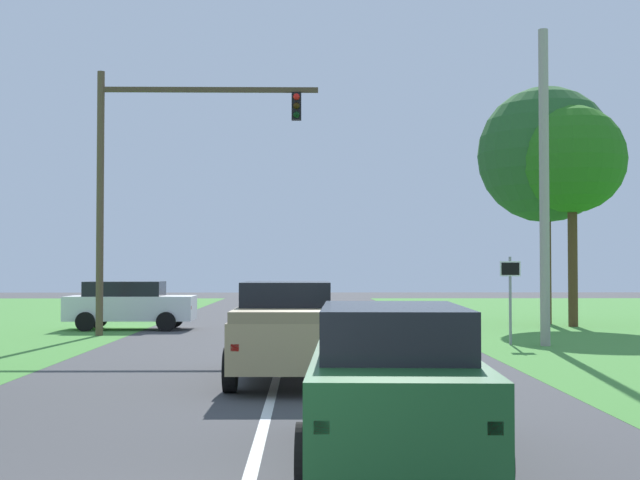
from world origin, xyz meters
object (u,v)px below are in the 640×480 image
at_px(red_suv_near, 393,379).
at_px(keep_moving_sign, 510,288).
at_px(crossing_suv_far, 130,304).
at_px(utility_pole_right, 544,187).
at_px(traffic_light, 153,163).
at_px(pickup_truck_lead, 287,331).
at_px(oak_tree_right, 546,155).
at_px(extra_tree_1, 572,160).

distance_m(red_suv_near, keep_moving_sign, 16.27).
bearing_deg(crossing_suv_far, utility_pole_right, -27.88).
distance_m(traffic_light, keep_moving_sign, 12.23).
distance_m(pickup_truck_lead, utility_pole_right, 11.19).
relative_size(pickup_truck_lead, keep_moving_sign, 2.12).
bearing_deg(oak_tree_right, traffic_light, -158.39).
height_order(keep_moving_sign, oak_tree_right, oak_tree_right).
distance_m(oak_tree_right, extra_tree_1, 1.75).
xyz_separation_m(oak_tree_right, extra_tree_1, (0.56, -1.61, -0.39)).
distance_m(keep_moving_sign, utility_pole_right, 3.08).
bearing_deg(keep_moving_sign, crossing_suv_far, 151.97).
bearing_deg(oak_tree_right, red_suv_near, -108.86).
bearing_deg(crossing_suv_far, keep_moving_sign, -28.03).
distance_m(pickup_truck_lead, keep_moving_sign, 10.39).
bearing_deg(red_suv_near, crossing_suv_far, 108.50).
bearing_deg(traffic_light, red_suv_near, -72.42).
bearing_deg(keep_moving_sign, oak_tree_right, 69.05).
bearing_deg(crossing_suv_far, pickup_truck_lead, -67.95).
bearing_deg(keep_moving_sign, utility_pole_right, -25.91).
xyz_separation_m(keep_moving_sign, crossing_suv_far, (-12.28, 6.54, -0.71)).
height_order(crossing_suv_far, extra_tree_1, extra_tree_1).
relative_size(crossing_suv_far, utility_pole_right, 0.50).
xyz_separation_m(keep_moving_sign, utility_pole_right, (0.89, -0.43, 2.91)).
distance_m(crossing_suv_far, extra_tree_1, 17.34).
height_order(traffic_light, extra_tree_1, traffic_light).
bearing_deg(pickup_truck_lead, utility_pole_right, 47.33).
bearing_deg(utility_pole_right, red_suv_near, -111.06).
bearing_deg(utility_pole_right, extra_tree_1, 68.37).
bearing_deg(utility_pole_right, oak_tree_right, 74.63).
xyz_separation_m(traffic_light, oak_tree_right, (14.56, 5.77, 1.02)).
bearing_deg(oak_tree_right, pickup_truck_lead, -119.30).
relative_size(pickup_truck_lead, crossing_suv_far, 1.19).
height_order(keep_moving_sign, utility_pole_right, utility_pole_right).
height_order(traffic_light, crossing_suv_far, traffic_light).
distance_m(oak_tree_right, crossing_suv_far, 17.13).
xyz_separation_m(pickup_truck_lead, oak_tree_right, (9.89, 17.62, 5.70)).
bearing_deg(crossing_suv_far, red_suv_near, -71.50).
bearing_deg(traffic_light, extra_tree_1, 15.38).
distance_m(pickup_truck_lead, traffic_light, 13.57).
height_order(red_suv_near, extra_tree_1, extra_tree_1).
relative_size(oak_tree_right, utility_pole_right, 1.04).
bearing_deg(pickup_truck_lead, oak_tree_right, 60.70).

